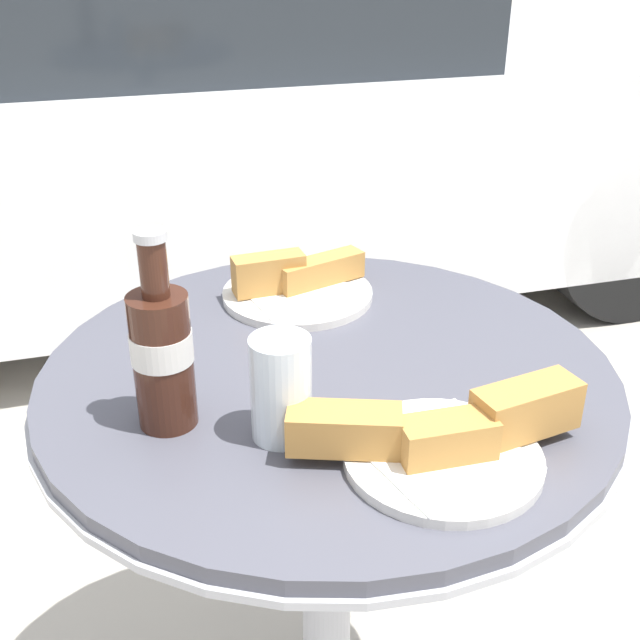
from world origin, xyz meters
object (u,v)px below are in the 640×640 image
object	(u,v)px
lunch_plate_far	(444,438)
parked_car	(174,116)
drinking_glass	(281,392)
lunch_plate_near	(296,285)
bistro_table	(327,479)
cola_bottle_left	(162,352)

from	to	relation	value
lunch_plate_far	parked_car	size ratio (longest dim) A/B	0.07
drinking_glass	lunch_plate_far	distance (m)	0.18
parked_car	drinking_glass	bearing A→B (deg)	-93.51
drinking_glass	lunch_plate_near	size ratio (longest dim) A/B	0.54
drinking_glass	parked_car	world-z (taller)	parked_car
drinking_glass	parked_car	distance (m)	2.24
bistro_table	cola_bottle_left	bearing A→B (deg)	-162.67
bistro_table	parked_car	size ratio (longest dim) A/B	0.17
lunch_plate_far	parked_car	xyz separation A→B (m)	(-0.02, 2.31, -0.18)
bistro_table	drinking_glass	world-z (taller)	drinking_glass
cola_bottle_left	parked_car	size ratio (longest dim) A/B	0.05
drinking_glass	parked_car	bearing A→B (deg)	86.49
cola_bottle_left	parked_car	xyz separation A→B (m)	(0.25, 2.17, -0.24)
cola_bottle_left	drinking_glass	size ratio (longest dim) A/B	1.92
drinking_glass	parked_car	xyz separation A→B (m)	(0.14, 2.23, -0.21)
cola_bottle_left	parked_car	bearing A→B (deg)	83.30
parked_car	lunch_plate_far	bearing A→B (deg)	-89.55
lunch_plate_far	bistro_table	bearing A→B (deg)	106.87
lunch_plate_near	lunch_plate_far	world-z (taller)	same
bistro_table	lunch_plate_near	xyz separation A→B (m)	(0.01, 0.21, 0.20)
cola_bottle_left	drinking_glass	xyz separation A→B (m)	(0.12, -0.06, -0.04)
cola_bottle_left	drinking_glass	distance (m)	0.14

